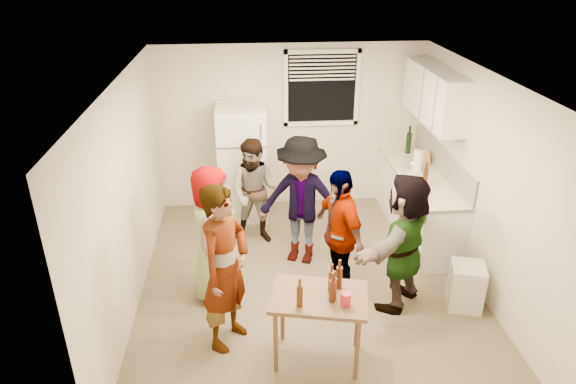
{
  "coord_description": "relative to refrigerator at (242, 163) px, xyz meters",
  "views": [
    {
      "loc": [
        -0.7,
        -5.15,
        3.71
      ],
      "look_at": [
        -0.23,
        0.2,
        1.15
      ],
      "focal_mm": 32.0,
      "sensor_mm": 36.0,
      "label": 1
    }
  ],
  "objects": [
    {
      "name": "room",
      "position": [
        0.75,
        -1.88,
        -0.85
      ],
      "size": [
        4.0,
        4.5,
        2.5
      ],
      "primitive_type": null,
      "color": "beige",
      "rests_on": "ground"
    },
    {
      "name": "window",
      "position": [
        1.2,
        0.33,
        1.0
      ],
      "size": [
        1.12,
        0.1,
        1.06
      ],
      "primitive_type": null,
      "color": "white",
      "rests_on": "room"
    },
    {
      "name": "refrigerator",
      "position": [
        0.0,
        0.0,
        0.0
      ],
      "size": [
        0.7,
        0.7,
        1.7
      ],
      "primitive_type": "cube",
      "color": "white",
      "rests_on": "ground"
    },
    {
      "name": "counter_lower",
      "position": [
        2.45,
        -0.73,
        -0.42
      ],
      "size": [
        0.6,
        2.2,
        0.86
      ],
      "primitive_type": "cube",
      "color": "white",
      "rests_on": "ground"
    },
    {
      "name": "countertop",
      "position": [
        2.45,
        -0.73,
        0.03
      ],
      "size": [
        0.64,
        2.22,
        0.04
      ],
      "primitive_type": "cube",
      "color": "beige",
      "rests_on": "counter_lower"
    },
    {
      "name": "backsplash",
      "position": [
        2.74,
        -0.73,
        0.23
      ],
      "size": [
        0.03,
        2.2,
        0.36
      ],
      "primitive_type": "cube",
      "color": "beige",
      "rests_on": "countertop"
    },
    {
      "name": "upper_cabinets",
      "position": [
        2.58,
        -0.53,
        1.1
      ],
      "size": [
        0.34,
        1.6,
        0.7
      ],
      "primitive_type": "cube",
      "color": "white",
      "rests_on": "room"
    },
    {
      "name": "kettle",
      "position": [
        2.4,
        -0.54,
        0.05
      ],
      "size": [
        0.26,
        0.24,
        0.18
      ],
      "primitive_type": null,
      "rotation": [
        0.0,
        0.0,
        0.39
      ],
      "color": "silver",
      "rests_on": "countertop"
    },
    {
      "name": "paper_towel",
      "position": [
        2.43,
        -0.61,
        0.05
      ],
      "size": [
        0.13,
        0.13,
        0.28
      ],
      "primitive_type": "cylinder",
      "color": "white",
      "rests_on": "countertop"
    },
    {
      "name": "wine_bottle",
      "position": [
        2.5,
        0.05,
        0.05
      ],
      "size": [
        0.08,
        0.08,
        0.31
      ],
      "primitive_type": "cylinder",
      "color": "black",
      "rests_on": "countertop"
    },
    {
      "name": "beer_bottle_counter",
      "position": [
        2.35,
        -1.16,
        0.05
      ],
      "size": [
        0.06,
        0.06,
        0.25
      ],
      "primitive_type": "cylinder",
      "color": "#47230C",
      "rests_on": "countertop"
    },
    {
      "name": "blue_cup",
      "position": [
        2.2,
        -1.5,
        0.05
      ],
      "size": [
        0.08,
        0.08,
        0.11
      ],
      "primitive_type": "cylinder",
      "color": "#1636A3",
      "rests_on": "countertop"
    },
    {
      "name": "picture_frame",
      "position": [
        2.67,
        -0.33,
        0.13
      ],
      "size": [
        0.02,
        0.2,
        0.17
      ],
      "primitive_type": "cube",
      "color": "gold",
      "rests_on": "countertop"
    },
    {
      "name": "trash_bin",
      "position": [
        2.47,
        -2.47,
        -0.6
      ],
      "size": [
        0.45,
        0.45,
        0.53
      ],
      "primitive_type": "cube",
      "rotation": [
        0.0,
        0.0,
        -0.28
      ],
      "color": "beige",
      "rests_on": "ground"
    },
    {
      "name": "serving_table",
      "position": [
        0.69,
        -3.15,
        -0.85
      ],
      "size": [
        1.01,
        0.78,
        0.76
      ],
      "primitive_type": null,
      "rotation": [
        0.0,
        0.0,
        -0.22
      ],
      "color": "brown",
      "rests_on": "ground"
    },
    {
      "name": "beer_bottle_table",
      "position": [
        0.49,
        -3.29,
        -0.09
      ],
      "size": [
        0.06,
        0.06,
        0.22
      ],
      "primitive_type": "cylinder",
      "color": "#47230C",
      "rests_on": "serving_table"
    },
    {
      "name": "red_cup",
      "position": [
        0.91,
        -3.31,
        -0.09
      ],
      "size": [
        0.1,
        0.1,
        0.13
      ],
      "primitive_type": "cylinder",
      "color": "red",
      "rests_on": "serving_table"
    },
    {
      "name": "guest_grey",
      "position": [
        -0.35,
        -1.98,
        -0.85
      ],
      "size": [
        1.74,
        1.09,
        0.51
      ],
      "primitive_type": "imported",
      "rotation": [
        0.0,
        0.0,
        1.38
      ],
      "color": "gray",
      "rests_on": "ground"
    },
    {
      "name": "guest_stripe",
      "position": [
        -0.19,
        -2.8,
        -0.85
      ],
      "size": [
        1.85,
        1.5,
        0.42
      ],
      "primitive_type": "imported",
      "rotation": [
        0.0,
        0.0,
        1.0
      ],
      "color": "#141933",
      "rests_on": "ground"
    },
    {
      "name": "guest_back_left",
      "position": [
        0.16,
        -0.79,
        -0.85
      ],
      "size": [
        1.06,
        1.61,
        0.56
      ],
      "primitive_type": "imported",
      "rotation": [
        0.0,
        0.0,
        -0.24
      ],
      "color": "brown",
      "rests_on": "ground"
    },
    {
      "name": "guest_back_right",
      "position": [
        0.72,
        -1.34,
        -0.85
      ],
      "size": [
        1.68,
        1.99,
        0.63
      ],
      "primitive_type": "imported",
      "rotation": [
        0.0,
        0.0,
        -0.4
      ],
      "color": "#3D3D42",
      "rests_on": "ground"
    },
    {
      "name": "guest_black",
      "position": [
        1.07,
        -2.05,
        -0.85
      ],
      "size": [
        1.79,
        1.42,
        0.38
      ],
      "primitive_type": "imported",
      "rotation": [
        0.0,
        0.0,
        -1.2
      ],
      "color": "black",
      "rests_on": "ground"
    },
    {
      "name": "guest_orange",
      "position": [
        1.74,
        -2.33,
        -0.85
      ],
      "size": [
        2.19,
        2.18,
        0.47
      ],
      "primitive_type": "imported",
      "rotation": [
        0.0,
        0.0,
        3.97
      ],
      "color": "#DA835A",
      "rests_on": "ground"
    }
  ]
}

